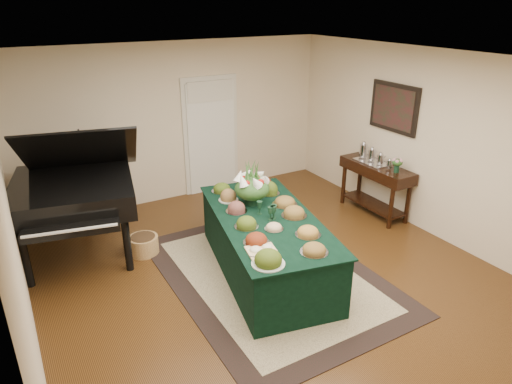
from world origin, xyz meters
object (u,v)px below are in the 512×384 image
buffet_table (266,245)px  mahogany_sideboard (376,176)px  floral_centerpiece (252,184)px  grand_piano (74,191)px

buffet_table → mahogany_sideboard: 2.58m
mahogany_sideboard → floral_centerpiece: bearing=-175.1°
grand_piano → floral_centerpiece: bearing=-31.4°
buffet_table → mahogany_sideboard: mahogany_sideboard is taller
buffet_table → floral_centerpiece: floral_centerpiece is taller
buffet_table → grand_piano: (-1.99, 1.69, 0.55)m
buffet_table → floral_centerpiece: 0.81m
buffet_table → floral_centerpiece: (0.05, 0.45, 0.68)m
floral_centerpiece → grand_piano: bearing=148.6°
buffet_table → mahogany_sideboard: (2.48, 0.66, 0.26)m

